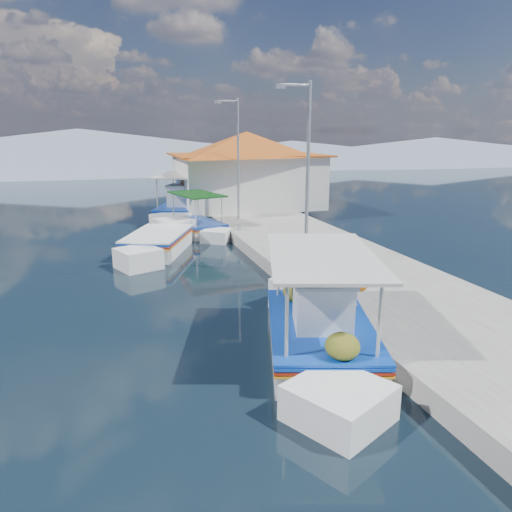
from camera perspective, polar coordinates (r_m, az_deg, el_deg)
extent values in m
plane|color=black|center=(14.17, -8.52, -6.06)|extent=(160.00, 160.00, 0.00)
cube|color=#AAA79F|center=(21.18, 4.88, 1.67)|extent=(5.00, 44.00, 0.50)
cylinder|color=#A5A8AD|center=(12.38, 11.36, -6.07)|extent=(0.20, 0.20, 0.30)
cylinder|color=#A5A8AD|center=(16.72, 3.30, -0.37)|extent=(0.20, 0.20, 0.30)
cylinder|color=#A5A8AD|center=(22.30, -2.04, 3.42)|extent=(0.20, 0.20, 0.30)
cylinder|color=#A5A8AD|center=(28.06, -5.23, 5.66)|extent=(0.20, 0.20, 0.30)
cube|color=white|center=(11.45, 7.43, -9.98)|extent=(3.36, 4.76, 0.94)
cube|color=white|center=(13.50, -0.61, -5.42)|extent=(2.13, 2.13, 1.04)
cube|color=white|center=(9.79, 18.56, -15.15)|extent=(2.07, 2.07, 0.89)
cube|color=#0D3CA9|center=(11.27, 7.50, -7.96)|extent=(3.46, 4.91, 0.06)
cube|color=#A2200D|center=(11.30, 7.48, -8.33)|extent=(3.46, 4.91, 0.05)
cube|color=orange|center=(11.33, 7.47, -8.66)|extent=(3.46, 4.91, 0.04)
cube|color=#0D3CA9|center=(11.25, 7.51, -7.63)|extent=(3.47, 4.87, 0.05)
cube|color=brown|center=(11.26, 7.50, -7.77)|extent=(3.16, 4.63, 0.05)
cube|color=white|center=(10.86, 8.64, -5.58)|extent=(1.53, 1.59, 1.09)
cube|color=silver|center=(10.68, 8.76, -2.72)|extent=(1.66, 1.71, 0.06)
cylinder|color=beige|center=(11.85, -1.37, -2.42)|extent=(0.07, 0.07, 1.59)
cylinder|color=beige|center=(12.84, 5.21, -1.13)|extent=(0.07, 0.07, 1.59)
cylinder|color=beige|center=(9.19, 11.07, -7.83)|extent=(0.07, 0.07, 1.59)
cylinder|color=beige|center=(10.43, 17.92, -5.53)|extent=(0.07, 0.07, 1.59)
cube|color=silver|center=(10.76, 7.78, 0.09)|extent=(3.46, 4.80, 0.07)
ellipsoid|color=#4E5216|center=(11.93, 1.68, -4.88)|extent=(0.75, 0.83, 0.57)
ellipsoid|color=#4E5216|center=(12.72, 2.91, -3.87)|extent=(0.64, 0.70, 0.48)
ellipsoid|color=#4E5216|center=(10.15, 15.18, -9.19)|extent=(0.68, 0.74, 0.51)
sphere|color=orange|center=(12.06, 9.29, -2.56)|extent=(0.40, 0.40, 0.40)
cube|color=white|center=(24.10, -6.88, 3.04)|extent=(2.45, 3.50, 0.81)
cube|color=white|center=(26.17, -6.55, 4.19)|extent=(1.68, 1.68, 0.90)
cube|color=white|center=(22.09, -7.27, 1.97)|extent=(1.63, 1.63, 0.77)
cube|color=#0D3CA9|center=(24.03, -6.91, 3.91)|extent=(2.52, 3.60, 0.05)
cube|color=#A2200D|center=(24.04, -6.91, 3.75)|extent=(2.52, 3.60, 0.04)
cube|color=orange|center=(24.05, -6.90, 3.61)|extent=(2.52, 3.60, 0.03)
cube|color=navy|center=(24.02, -6.91, 4.05)|extent=(2.53, 3.58, 0.04)
cube|color=brown|center=(24.02, -6.91, 3.99)|extent=(2.30, 3.40, 0.04)
cylinder|color=beige|center=(25.28, -8.29, 6.04)|extent=(0.06, 0.06, 1.36)
cylinder|color=beige|center=(25.18, -5.18, 6.10)|extent=(0.06, 0.06, 1.36)
cylinder|color=beige|center=(22.66, -8.94, 5.04)|extent=(0.06, 0.06, 1.36)
cylinder|color=beige|center=(22.55, -5.48, 5.11)|extent=(0.06, 0.06, 1.36)
cube|color=#0B3B10|center=(23.81, -7.01, 7.22)|extent=(2.53, 3.52, 0.06)
cube|color=white|center=(20.68, -11.43, 1.10)|extent=(3.32, 4.27, 1.06)
cube|color=white|center=(22.87, -14.50, 2.55)|extent=(1.88, 1.88, 1.17)
cube|color=white|center=(18.61, -7.79, -0.23)|extent=(1.83, 1.83, 1.00)
cube|color=#0D3CA9|center=(20.58, -11.49, 2.43)|extent=(3.42, 4.40, 0.07)
cube|color=#A2200D|center=(20.60, -11.48, 2.19)|extent=(3.42, 4.40, 0.06)
cube|color=orange|center=(20.61, -11.47, 1.97)|extent=(3.42, 4.40, 0.04)
cube|color=white|center=(20.56, -11.50, 2.64)|extent=(3.42, 4.38, 0.06)
cube|color=brown|center=(20.57, -11.50, 2.55)|extent=(3.14, 4.14, 0.06)
cube|color=white|center=(28.41, -8.64, 4.82)|extent=(3.71, 4.89, 1.03)
cube|color=white|center=(30.91, -11.37, 5.73)|extent=(2.15, 2.15, 1.14)
cube|color=white|center=(26.04, -5.52, 4.04)|extent=(2.09, 2.09, 0.97)
cube|color=#0D3CA9|center=(28.33, -8.67, 5.77)|extent=(3.82, 5.03, 0.06)
cube|color=#A2200D|center=(28.34, -8.67, 5.60)|extent=(3.82, 5.03, 0.05)
cube|color=orange|center=(28.35, -8.66, 5.45)|extent=(3.82, 5.03, 0.04)
cube|color=#0D3CA9|center=(28.32, -8.68, 5.92)|extent=(3.83, 5.00, 0.05)
cube|color=brown|center=(28.32, -8.68, 5.86)|extent=(3.51, 4.74, 0.05)
cube|color=white|center=(27.96, -8.39, 6.99)|extent=(1.68, 1.77, 1.19)
cube|color=silver|center=(27.89, -8.44, 8.24)|extent=(1.82, 1.91, 0.06)
cylinder|color=beige|center=(29.39, -12.10, 7.71)|extent=(0.08, 0.08, 1.73)
cylinder|color=beige|center=(30.24, -9.00, 8.04)|extent=(0.08, 0.08, 1.73)
cylinder|color=beige|center=(26.19, -8.46, 7.08)|extent=(0.08, 0.08, 1.73)
cylinder|color=beige|center=(27.13, -5.12, 7.43)|extent=(0.08, 0.08, 1.73)
cube|color=silver|center=(28.12, -8.81, 9.34)|extent=(3.82, 4.93, 0.08)
cube|color=white|center=(29.42, -1.07, 8.78)|extent=(8.00, 6.00, 3.00)
cube|color=#C45B1B|center=(29.31, -1.09, 11.80)|extent=(8.64, 6.48, 0.10)
pyramid|color=#C45B1B|center=(29.28, -1.09, 13.07)|extent=(10.49, 10.49, 1.40)
cube|color=brown|center=(27.66, -8.50, 7.22)|extent=(0.06, 1.00, 2.00)
cube|color=#0D3CA9|center=(30.06, -9.28, 8.91)|extent=(0.06, 1.20, 0.90)
cylinder|color=#A5A8AD|center=(16.52, 6.09, 9.43)|extent=(0.12, 0.12, 6.00)
cylinder|color=#A5A8AD|center=(16.33, 4.65, 19.42)|extent=(1.00, 0.08, 0.08)
cube|color=#A5A8AD|center=(16.15, 2.90, 19.33)|extent=(0.30, 0.14, 0.14)
cylinder|color=#A5A8AD|center=(25.03, -2.11, 11.21)|extent=(0.12, 0.12, 6.00)
cylinder|color=#A5A8AD|center=(24.91, -3.34, 17.74)|extent=(1.00, 0.08, 0.08)
cube|color=#A5A8AD|center=(24.79, -4.52, 17.62)|extent=(0.30, 0.14, 0.14)
cone|color=slate|center=(69.26, -20.04, 11.61)|extent=(96.00, 96.00, 5.50)
cone|color=slate|center=(74.25, 4.30, 11.90)|extent=(76.80, 76.80, 3.80)
cone|color=slate|center=(86.48, 20.27, 11.56)|extent=(89.60, 89.60, 4.20)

